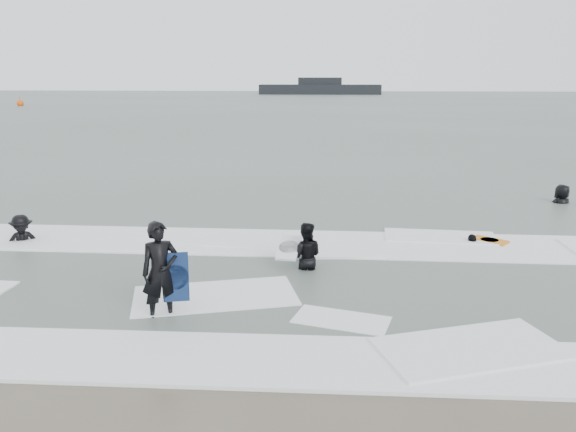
# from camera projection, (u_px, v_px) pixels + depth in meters

# --- Properties ---
(ground) EXTENTS (320.00, 320.00, 0.00)m
(ground) POSITION_uv_depth(u_px,v_px,m) (266.00, 345.00, 9.89)
(ground) COLOR brown
(ground) RESTS_ON ground
(sea) EXTENTS (320.00, 320.00, 0.00)m
(sea) POSITION_uv_depth(u_px,v_px,m) (325.00, 105.00, 87.23)
(sea) COLOR #47544C
(sea) RESTS_ON ground
(surfer_centre) EXTENTS (0.86, 0.76, 1.98)m
(surfer_centre) POSITION_uv_depth(u_px,v_px,m) (163.00, 319.00, 10.96)
(surfer_centre) COLOR black
(surfer_centre) RESTS_ON ground
(surfer_wading) EXTENTS (0.85, 0.66, 1.74)m
(surfer_wading) POSITION_uv_depth(u_px,v_px,m) (305.00, 269.00, 13.75)
(surfer_wading) COLOR black
(surfer_wading) RESTS_ON ground
(surfer_breaker) EXTENTS (1.26, 1.08, 1.69)m
(surfer_breaker) POSITION_uv_depth(u_px,v_px,m) (23.00, 244.00, 15.84)
(surfer_breaker) COLOR black
(surfer_breaker) RESTS_ON ground
(surfer_right_near) EXTENTS (0.75, 0.92, 1.47)m
(surfer_right_near) POSITION_uv_depth(u_px,v_px,m) (472.00, 245.00, 15.73)
(surfer_right_near) COLOR black
(surfer_right_near) RESTS_ON ground
(surfer_right_far) EXTENTS (1.09, 0.92, 1.89)m
(surfer_right_far) POSITION_uv_depth(u_px,v_px,m) (561.00, 204.00, 20.70)
(surfer_right_far) COLOR black
(surfer_right_far) RESTS_ON ground
(surf_foam) EXTENTS (30.03, 9.06, 0.09)m
(surf_foam) POSITION_uv_depth(u_px,v_px,m) (284.00, 272.00, 13.46)
(surf_foam) COLOR white
(surf_foam) RESTS_ON ground
(bodyboards) EXTENTS (8.21, 6.15, 1.25)m
(bodyboards) POSITION_uv_depth(u_px,v_px,m) (339.00, 252.00, 13.45)
(bodyboards) COLOR #0F2046
(bodyboards) RESTS_ON ground
(buoy) EXTENTS (1.00, 1.00, 1.65)m
(buoy) POSITION_uv_depth(u_px,v_px,m) (20.00, 103.00, 86.00)
(buoy) COLOR #D74A09
(buoy) RESTS_ON ground
(vessel_horizon) EXTENTS (29.59, 5.28, 4.02)m
(vessel_horizon) POSITION_uv_depth(u_px,v_px,m) (320.00, 88.00, 137.47)
(vessel_horizon) COLOR black
(vessel_horizon) RESTS_ON ground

